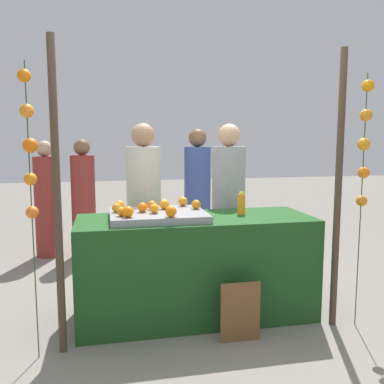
{
  "coord_description": "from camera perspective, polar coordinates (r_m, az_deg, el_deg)",
  "views": [
    {
      "loc": [
        -0.76,
        -3.45,
        1.55
      ],
      "look_at": [
        0.0,
        0.15,
        1.08
      ],
      "focal_mm": 39.16,
      "sensor_mm": 36.0,
      "label": 1
    }
  ],
  "objects": [
    {
      "name": "orange_3",
      "position": [
        3.3,
        -8.7,
        -2.68
      ],
      "size": [
        0.09,
        0.09,
        0.09
      ],
      "primitive_type": "sphere",
      "color": "orange",
      "rests_on": "orange_tray"
    },
    {
      "name": "crowd_person_0",
      "position": [
        5.65,
        -14.55,
        -1.38
      ],
      "size": [
        0.31,
        0.31,
        1.54
      ],
      "color": "maroon",
      "rests_on": "ground_plane"
    },
    {
      "name": "orange_8",
      "position": [
        3.81,
        -1.25,
        -1.29
      ],
      "size": [
        0.09,
        0.09,
        0.09
      ],
      "primitive_type": "sphere",
      "color": "orange",
      "rests_on": "orange_tray"
    },
    {
      "name": "stall_counter",
      "position": [
        3.7,
        0.49,
        -10.16
      ],
      "size": [
        2.01,
        0.76,
        0.88
      ],
      "primitive_type": "cube",
      "color": "#1E4C1E",
      "rests_on": "ground_plane"
    },
    {
      "name": "orange_10",
      "position": [
        3.36,
        -9.6,
        -2.64
      ],
      "size": [
        0.07,
        0.07,
        0.07
      ],
      "primitive_type": "sphere",
      "color": "orange",
      "rests_on": "orange_tray"
    },
    {
      "name": "vendor_right",
      "position": [
        4.35,
        4.96,
        -2.78
      ],
      "size": [
        0.34,
        0.34,
        1.7
      ],
      "color": "#99999E",
      "rests_on": "ground_plane"
    },
    {
      "name": "canopy_post_left",
      "position": [
        3.08,
        -17.89,
        -0.99
      ],
      "size": [
        0.06,
        0.06,
        2.25
      ],
      "primitive_type": "cylinder",
      "color": "#473828",
      "rests_on": "ground_plane"
    },
    {
      "name": "vendor_left",
      "position": [
        4.21,
        -6.54,
        -3.12
      ],
      "size": [
        0.34,
        0.34,
        1.7
      ],
      "color": "beige",
      "rests_on": "ground_plane"
    },
    {
      "name": "orange_0",
      "position": [
        3.62,
        -9.86,
        -1.83
      ],
      "size": [
        0.09,
        0.09,
        0.09
      ],
      "primitive_type": "sphere",
      "color": "orange",
      "rests_on": "orange_tray"
    },
    {
      "name": "canopy_post_right",
      "position": [
        3.57,
        19.28,
        0.07
      ],
      "size": [
        0.06,
        0.06,
        2.25
      ],
      "primitive_type": "cylinder",
      "color": "#473828",
      "rests_on": "ground_plane"
    },
    {
      "name": "juice_bottle",
      "position": [
        3.74,
        6.74,
        -1.62
      ],
      "size": [
        0.07,
        0.07,
        0.2
      ],
      "color": "orange",
      "rests_on": "stall_counter"
    },
    {
      "name": "garland_strand_left",
      "position": [
        3.01,
        -21.33,
        5.86
      ],
      "size": [
        0.11,
        0.11,
        2.06
      ],
      "color": "#2D4C23",
      "rests_on": "ground_plane"
    },
    {
      "name": "orange_5",
      "position": [
        3.53,
        -10.22,
        -2.13
      ],
      "size": [
        0.08,
        0.08,
        0.08
      ],
      "primitive_type": "sphere",
      "color": "orange",
      "rests_on": "orange_tray"
    },
    {
      "name": "garland_strand_right",
      "position": [
        3.6,
        22.45,
        6.23
      ],
      "size": [
        0.11,
        0.1,
        2.06
      ],
      "color": "#2D4C23",
      "rests_on": "ground_plane"
    },
    {
      "name": "ground_plane",
      "position": [
        3.85,
        0.48,
        -16.39
      ],
      "size": [
        24.0,
        24.0,
        0.0
      ],
      "primitive_type": "plane",
      "color": "gray"
    },
    {
      "name": "orange_7",
      "position": [
        3.63,
        -5.48,
        -1.8
      ],
      "size": [
        0.08,
        0.08,
        0.08
      ],
      "primitive_type": "sphere",
      "color": "orange",
      "rests_on": "orange_tray"
    },
    {
      "name": "crowd_person_2",
      "position": [
        5.35,
        0.75,
        -0.99
      ],
      "size": [
        0.33,
        0.33,
        1.67
      ],
      "color": "#384C8C",
      "rests_on": "ground_plane"
    },
    {
      "name": "crowd_person_1",
      "position": [
        5.8,
        -19.2,
        -1.43
      ],
      "size": [
        0.3,
        0.3,
        1.52
      ],
      "color": "maroon",
      "rests_on": "ground_plane"
    },
    {
      "name": "orange_4",
      "position": [
        3.51,
        -6.76,
        -2.09
      ],
      "size": [
        0.08,
        0.08,
        0.08
      ],
      "primitive_type": "sphere",
      "color": "orange",
      "rests_on": "orange_tray"
    },
    {
      "name": "chalkboard_sign",
      "position": [
        3.35,
        6.56,
        -15.99
      ],
      "size": [
        0.32,
        0.03,
        0.48
      ],
      "color": "brown",
      "rests_on": "ground_plane"
    },
    {
      "name": "orange_1",
      "position": [
        3.65,
        0.57,
        -1.7
      ],
      "size": [
        0.08,
        0.08,
        0.08
      ],
      "primitive_type": "sphere",
      "color": "orange",
      "rests_on": "orange_tray"
    },
    {
      "name": "orange_6",
      "position": [
        3.64,
        -3.8,
        -1.69
      ],
      "size": [
        0.09,
        0.09,
        0.09
      ],
      "primitive_type": "sphere",
      "color": "orange",
      "rests_on": "orange_tray"
    },
    {
      "name": "orange_tray",
      "position": [
        3.53,
        -4.66,
        -3.19
      ],
      "size": [
        0.79,
        0.63,
        0.06
      ],
      "primitive_type": "cube",
      "color": "gray",
      "rests_on": "stall_counter"
    },
    {
      "name": "orange_2",
      "position": [
        3.45,
        -5.15,
        -2.26
      ],
      "size": [
        0.08,
        0.08,
        0.08
      ],
      "primitive_type": "sphere",
      "color": "orange",
      "rests_on": "orange_tray"
    },
    {
      "name": "orange_9",
      "position": [
        3.27,
        -2.88,
        -2.66
      ],
      "size": [
        0.09,
        0.09,
        0.09
      ],
      "primitive_type": "sphere",
      "color": "orange",
      "rests_on": "orange_tray"
    }
  ]
}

